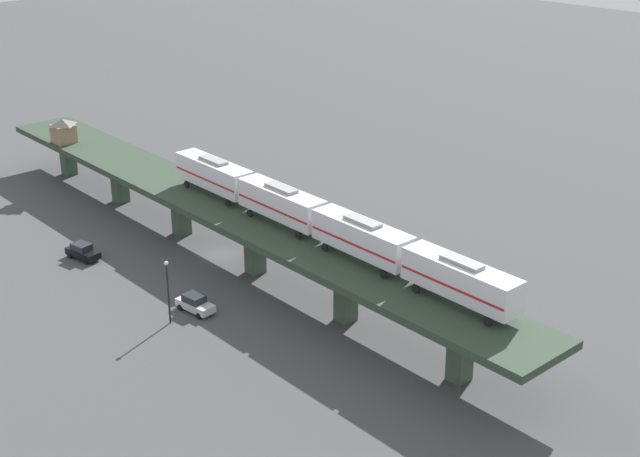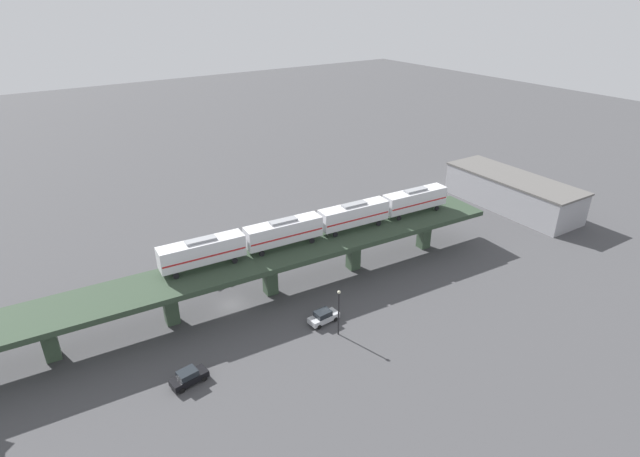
# 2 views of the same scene
# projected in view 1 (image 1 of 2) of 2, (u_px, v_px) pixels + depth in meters

# --- Properties ---
(ground_plane) EXTENTS (400.00, 400.00, 0.00)m
(ground_plane) POSITION_uv_depth(u_px,v_px,m) (222.00, 255.00, 106.01)
(ground_plane) COLOR #424244
(elevated_viaduct) EXTENTS (15.08, 92.37, 6.53)m
(elevated_viaduct) POSITION_uv_depth(u_px,v_px,m) (219.00, 210.00, 103.92)
(elevated_viaduct) COLOR #2C3D2C
(elevated_viaduct) RESTS_ON ground
(subway_train) EXTENTS (6.44, 49.87, 4.45)m
(subway_train) POSITION_uv_depth(u_px,v_px,m) (320.00, 219.00, 92.34)
(subway_train) COLOR silver
(subway_train) RESTS_ON elevated_viaduct
(signal_hut) EXTENTS (3.45, 3.45, 3.40)m
(signal_hut) POSITION_uv_depth(u_px,v_px,m) (63.00, 130.00, 124.64)
(signal_hut) COLOR #8C7251
(signal_hut) RESTS_ON elevated_viaduct
(street_car_black) EXTENTS (2.39, 4.60, 1.89)m
(street_car_black) POSITION_uv_depth(u_px,v_px,m) (83.00, 251.00, 104.60)
(street_car_black) COLOR black
(street_car_black) RESTS_ON ground
(street_car_silver) EXTENTS (2.15, 4.50, 1.89)m
(street_car_silver) POSITION_uv_depth(u_px,v_px,m) (195.00, 303.00, 92.53)
(street_car_silver) COLOR #B7BABF
(street_car_silver) RESTS_ON ground
(delivery_truck) EXTENTS (4.13, 7.54, 3.20)m
(delivery_truck) POSITION_uv_depth(u_px,v_px,m) (293.00, 225.00, 109.94)
(delivery_truck) COLOR #333338
(delivery_truck) RESTS_ON ground
(street_lamp) EXTENTS (0.44, 0.44, 6.94)m
(street_lamp) POSITION_uv_depth(u_px,v_px,m) (168.00, 287.00, 89.00)
(street_lamp) COLOR black
(street_lamp) RESTS_ON ground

